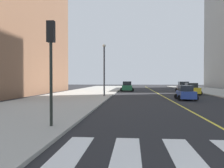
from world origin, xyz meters
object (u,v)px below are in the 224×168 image
(car_green_nearest, at_px, (127,87))
(car_yellow_third, at_px, (192,89))
(street_lamp, at_px, (104,65))
(car_blue_fourth, at_px, (186,93))
(traffic_light_far_corner, at_px, (51,53))
(car_silver_second, at_px, (184,87))

(car_green_nearest, xyz_separation_m, car_yellow_third, (10.36, -10.52, -0.07))
(car_green_nearest, bearing_deg, street_lamp, -100.12)
(car_blue_fourth, distance_m, traffic_light_far_corner, 20.13)
(car_green_nearest, relative_size, traffic_light_far_corner, 0.91)
(traffic_light_far_corner, xyz_separation_m, street_lamp, (0.03, 20.94, 0.68))
(traffic_light_far_corner, height_order, street_lamp, street_lamp)
(car_blue_fourth, height_order, traffic_light_far_corner, traffic_light_far_corner)
(car_silver_second, relative_size, car_blue_fourth, 1.18)
(car_green_nearest, bearing_deg, car_silver_second, -12.45)
(car_silver_second, xyz_separation_m, street_lamp, (-13.58, -14.58, 3.38))
(car_green_nearest, xyz_separation_m, traffic_light_far_corner, (-2.73, -37.73, 2.70))
(car_silver_second, relative_size, street_lamp, 0.64)
(car_green_nearest, distance_m, car_silver_second, 11.09)
(car_yellow_third, height_order, street_lamp, street_lamp)
(car_green_nearest, distance_m, car_yellow_third, 14.76)
(car_silver_second, distance_m, car_yellow_third, 8.32)
(car_yellow_third, bearing_deg, car_silver_second, -93.04)
(car_yellow_third, height_order, car_blue_fourth, car_yellow_third)
(car_silver_second, bearing_deg, street_lamp, 48.50)
(street_lamp, bearing_deg, car_green_nearest, 80.85)
(traffic_light_far_corner, distance_m, street_lamp, 20.95)
(car_silver_second, relative_size, car_yellow_third, 1.09)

